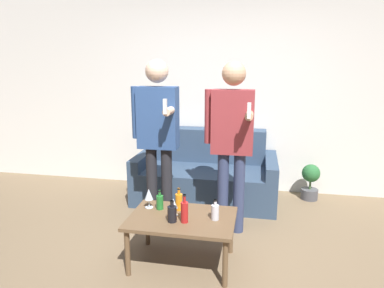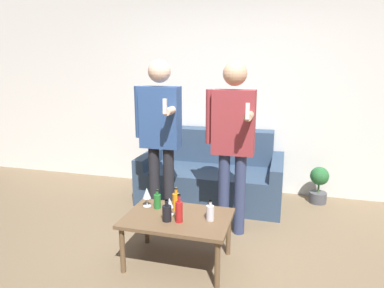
% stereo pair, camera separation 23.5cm
% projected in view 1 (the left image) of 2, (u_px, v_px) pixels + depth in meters
% --- Properties ---
extents(ground_plane, '(16.00, 16.00, 0.00)m').
position_uv_depth(ground_plane, '(194.00, 275.00, 2.82)').
color(ground_plane, '#756047').
extents(wall_back, '(8.00, 0.06, 2.70)m').
position_uv_depth(wall_back, '(224.00, 91.00, 4.58)').
color(wall_back, silver).
rests_on(wall_back, ground_plane).
extents(couch, '(1.75, 0.93, 0.86)m').
position_uv_depth(couch, '(207.00, 175.00, 4.41)').
color(couch, '#334760').
rests_on(couch, ground_plane).
extents(coffee_table, '(0.89, 0.61, 0.43)m').
position_uv_depth(coffee_table, '(182.00, 222.00, 2.90)').
color(coffee_table, brown).
rests_on(coffee_table, ground_plane).
extents(bottle_orange, '(0.08, 0.08, 0.18)m').
position_uv_depth(bottle_orange, '(172.00, 213.00, 2.79)').
color(bottle_orange, black).
rests_on(bottle_orange, coffee_table).
extents(bottle_green, '(0.06, 0.06, 0.18)m').
position_uv_depth(bottle_green, '(215.00, 212.00, 2.83)').
color(bottle_green, silver).
rests_on(bottle_green, coffee_table).
extents(bottle_dark, '(0.06, 0.06, 0.20)m').
position_uv_depth(bottle_dark, '(179.00, 201.00, 3.02)').
color(bottle_dark, orange).
rests_on(bottle_dark, coffee_table).
extents(bottle_yellow, '(0.06, 0.06, 0.18)m').
position_uv_depth(bottle_yellow, '(160.00, 202.00, 3.03)').
color(bottle_yellow, '#23752D').
rests_on(bottle_yellow, coffee_table).
extents(bottle_red, '(0.06, 0.06, 0.24)m').
position_uv_depth(bottle_red, '(184.00, 211.00, 2.77)').
color(bottle_red, '#B21E1E').
rests_on(bottle_red, coffee_table).
extents(wine_glass_near, '(0.08, 0.08, 0.18)m').
position_uv_depth(wine_glass_near, '(149.00, 195.00, 3.05)').
color(wine_glass_near, silver).
rests_on(wine_glass_near, coffee_table).
extents(wine_glass_far, '(0.07, 0.07, 0.15)m').
position_uv_depth(wine_glass_far, '(173.00, 204.00, 2.90)').
color(wine_glass_far, silver).
rests_on(wine_glass_far, coffee_table).
extents(person_standing_left, '(0.49, 0.44, 1.74)m').
position_uv_depth(person_standing_left, '(158.00, 129.00, 3.52)').
color(person_standing_left, '#232328').
rests_on(person_standing_left, ground_plane).
extents(person_standing_right, '(0.48, 0.44, 1.72)m').
position_uv_depth(person_standing_right, '(232.00, 134.00, 3.35)').
color(person_standing_right, navy).
rests_on(person_standing_right, ground_plane).
extents(potted_plant, '(0.23, 0.23, 0.46)m').
position_uv_depth(potted_plant, '(310.00, 180.00, 4.36)').
color(potted_plant, '#4C4C51').
rests_on(potted_plant, ground_plane).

